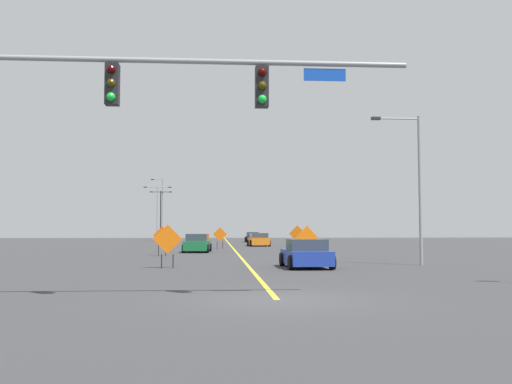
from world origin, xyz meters
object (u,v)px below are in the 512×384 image
street_lamp_far_left (157,208)px  traffic_signal_assembly (114,105)px  construction_sign_right_shoulder (307,239)px  construction_sign_left_lane (297,235)px  street_lamp_mid_left (416,181)px  construction_sign_left_shoulder (220,235)px  construction_sign_right_lane (162,237)px  car_orange_near (259,240)px  street_lamp_mid_right (162,207)px  car_black_far (252,237)px  street_lamp_near_left (161,211)px  car_blue_approaching (306,254)px  car_green_distant (197,243)px  construction_sign_median_near (168,241)px

street_lamp_far_left → traffic_signal_assembly: bearing=-85.1°
construction_sign_right_shoulder → construction_sign_left_lane: 17.04m
street_lamp_mid_left → construction_sign_left_shoulder: bearing=112.2°
construction_sign_right_lane → car_orange_near: 22.43m
street_lamp_mid_right → car_black_far: (13.00, -8.58, -4.42)m
traffic_signal_assembly → street_lamp_mid_right: bearing=94.4°
traffic_signal_assembly → street_lamp_near_left: size_ratio=1.55×
street_lamp_far_left → street_lamp_mid_left: (18.33, -55.41, -0.55)m
construction_sign_left_shoulder → construction_sign_right_shoulder: construction_sign_right_shoulder is taller
street_lamp_mid_left → construction_sign_right_lane: bearing=141.9°
construction_sign_left_lane → street_lamp_mid_left: bearing=-81.1°
street_lamp_near_left → car_blue_approaching: bearing=-78.3°
street_lamp_mid_right → street_lamp_near_left: (-0.12, -0.14, -0.64)m
street_lamp_mid_left → street_lamp_near_left: (-18.14, 58.39, 0.23)m
traffic_signal_assembly → construction_sign_left_shoulder: size_ratio=5.94×
traffic_signal_assembly → car_black_far: 63.85m
construction_sign_left_lane → street_lamp_near_left: bearing=111.3°
construction_sign_right_shoulder → construction_sign_left_lane: (1.88, 16.94, 0.06)m
construction_sign_left_lane → car_orange_near: (-2.40, 11.56, -0.64)m
construction_sign_right_shoulder → car_black_far: bearing=90.0°
street_lamp_mid_left → car_blue_approaching: street_lamp_mid_left is taller
traffic_signal_assembly → car_green_distant: (1.13, 29.94, -4.23)m
street_lamp_mid_left → car_orange_near: size_ratio=1.83×
car_green_distant → street_lamp_near_left: bearing=99.3°
construction_sign_left_shoulder → construction_sign_right_shoulder: 20.96m
construction_sign_right_lane → street_lamp_near_left: bearing=95.6°
traffic_signal_assembly → street_lamp_mid_right: street_lamp_mid_right is taller
street_lamp_near_left → construction_sign_left_shoulder: (8.59, -34.94, -3.20)m
street_lamp_near_left → construction_sign_median_near: size_ratio=3.74×
street_lamp_near_left → construction_sign_median_near: (6.05, -59.74, -3.18)m
street_lamp_mid_left → street_lamp_near_left: bearing=107.3°
street_lamp_mid_right → car_green_distant: size_ratio=2.23×
construction_sign_right_lane → car_orange_near: size_ratio=0.49×
construction_sign_right_shoulder → car_green_distant: bearing=114.9°
construction_sign_right_shoulder → car_black_far: (-0.03, 46.95, -0.59)m
street_lamp_far_left → street_lamp_mid_left: street_lamp_far_left is taller
construction_sign_left_lane → car_blue_approaching: 21.62m
street_lamp_mid_right → construction_sign_right_shoulder: 57.17m
street_lamp_far_left → car_green_distant: size_ratio=1.90×
construction_sign_right_shoulder → car_blue_approaching: (-0.75, -4.51, -0.61)m
street_lamp_near_left → street_lamp_far_left: bearing=-93.5°
street_lamp_near_left → construction_sign_right_lane: (4.71, -47.87, -3.17)m
car_green_distant → street_lamp_far_left: bearing=100.2°
street_lamp_mid_right → construction_sign_median_near: size_ratio=4.68×
construction_sign_right_shoulder → car_black_far: construction_sign_right_shoulder is taller
construction_sign_right_shoulder → car_blue_approaching: construction_sign_right_shoulder is taller
car_green_distant → construction_sign_right_shoulder: bearing=-65.1°
traffic_signal_assembly → street_lamp_near_left: street_lamp_near_left is taller
construction_sign_median_near → car_black_far: size_ratio=0.51×
construction_sign_right_shoulder → car_black_far: size_ratio=0.50×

